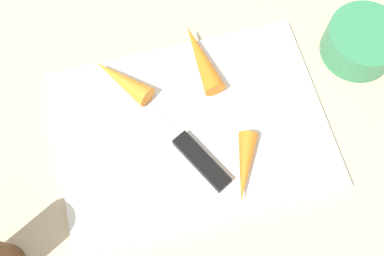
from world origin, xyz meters
TOP-DOWN VIEW (x-y plane):
  - ground_plane at (0.00, 0.00)m, footprint 1.40×1.40m
  - cutting_board at (0.00, 0.00)m, footprint 0.36×0.26m
  - knife at (-0.01, -0.04)m, footprint 0.11×0.19m
  - carrot_medium at (-0.08, 0.09)m, footprint 0.08×0.09m
  - carrot_longest at (0.04, 0.09)m, footprint 0.04×0.11m
  - carrot_shortest at (0.05, -0.07)m, footprint 0.06×0.09m
  - small_bowl at (0.26, 0.06)m, footprint 0.11×0.11m

SIDE VIEW (x-z plane):
  - ground_plane at x=0.00m, z-range 0.00..0.00m
  - cutting_board at x=0.00m, z-range 0.00..0.01m
  - knife at x=-0.01m, z-range 0.01..0.02m
  - small_bowl at x=0.26m, z-range 0.00..0.05m
  - carrot_shortest at x=0.05m, z-range 0.01..0.04m
  - carrot_medium at x=-0.08m, z-range 0.01..0.04m
  - carrot_longest at x=0.04m, z-range 0.01..0.04m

